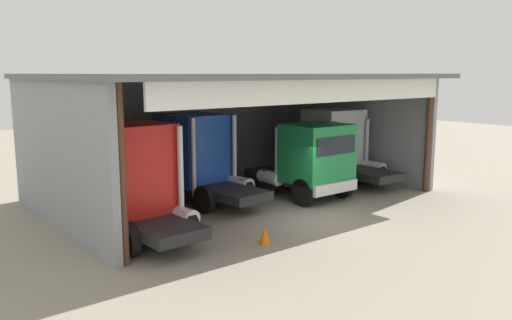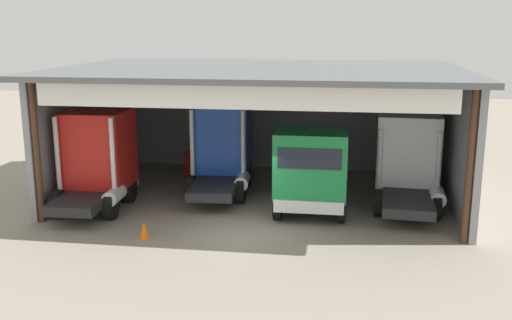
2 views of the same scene
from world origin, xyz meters
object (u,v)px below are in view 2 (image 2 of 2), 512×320
(truck_green_right_bay, at_px, (311,170))
(traffic_cone, at_px, (144,230))
(truck_white_left_bay, at_px, (408,159))
(truck_red_yard_outside, at_px, (97,157))
(oil_drum, at_px, (193,162))
(truck_blue_center_right_bay, at_px, (222,147))
(tool_cart, at_px, (195,162))

(truck_green_right_bay, distance_m, traffic_cone, 6.48)
(truck_green_right_bay, xyz_separation_m, truck_white_left_bay, (3.71, 1.80, 0.14))
(truck_red_yard_outside, height_order, oil_drum, truck_red_yard_outside)
(truck_red_yard_outside, relative_size, oil_drum, 5.22)
(truck_green_right_bay, xyz_separation_m, traffic_cone, (-5.34, -3.38, -1.42))
(truck_blue_center_right_bay, distance_m, traffic_cone, 6.44)
(truck_red_yard_outside, relative_size, truck_blue_center_right_bay, 0.84)
(truck_blue_center_right_bay, xyz_separation_m, tool_cart, (-1.98, 2.98, -1.42))
(truck_white_left_bay, relative_size, tool_cart, 5.33)
(truck_white_left_bay, xyz_separation_m, oil_drum, (-9.77, 4.14, -1.39))
(traffic_cone, bearing_deg, truck_red_yard_outside, 132.66)
(oil_drum, xyz_separation_m, tool_cart, (0.16, -0.28, 0.06))
(truck_red_yard_outside, bearing_deg, truck_green_right_bay, -0.24)
(truck_blue_center_right_bay, bearing_deg, truck_white_left_bay, -10.30)
(truck_red_yard_outside, bearing_deg, traffic_cone, -49.42)
(truck_red_yard_outside, relative_size, truck_green_right_bay, 0.94)
(traffic_cone, bearing_deg, truck_blue_center_right_bay, 76.77)
(truck_blue_center_right_bay, bearing_deg, tool_cart, 119.79)
(oil_drum, bearing_deg, truck_red_yard_outside, -109.19)
(truck_blue_center_right_bay, height_order, traffic_cone, truck_blue_center_right_bay)
(oil_drum, relative_size, tool_cart, 0.88)
(truck_white_left_bay, relative_size, traffic_cone, 9.51)
(traffic_cone, bearing_deg, truck_green_right_bay, 32.34)
(truck_white_left_bay, distance_m, oil_drum, 10.71)
(truck_red_yard_outside, distance_m, traffic_cone, 4.57)
(truck_red_yard_outside, distance_m, tool_cart, 6.53)
(truck_white_left_bay, bearing_deg, truck_red_yard_outside, -166.02)
(truck_red_yard_outside, bearing_deg, tool_cart, 66.53)
(truck_green_right_bay, height_order, traffic_cone, truck_green_right_bay)
(truck_blue_center_right_bay, relative_size, truck_green_right_bay, 1.12)
(truck_white_left_bay, bearing_deg, truck_green_right_bay, -149.95)
(truck_red_yard_outside, xyz_separation_m, truck_blue_center_right_bay, (4.30, 2.94, -0.05))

